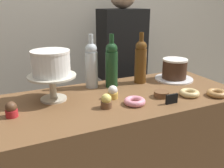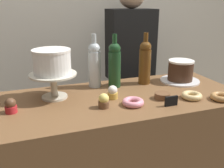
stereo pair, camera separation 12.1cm
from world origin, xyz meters
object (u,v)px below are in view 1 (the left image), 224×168
Objects in this scene: cake_stand_pedestal at (53,83)px; donut_glazed at (189,93)px; chocolate_round_cake at (175,69)px; barista_figure at (122,79)px; cupcake_lemon at (106,101)px; donut_maple at (217,93)px; wine_bottle_green at (112,64)px; donut_pink at (135,101)px; cupcake_vanilla at (112,93)px; cookie_stack at (161,94)px; wine_bottle_clear at (91,64)px; cupcake_chocolate at (11,110)px; wine_bottle_amber at (141,61)px; price_sign_chalkboard at (172,99)px; white_layer_cake at (51,63)px.

donut_glazed is (0.71, -0.26, -0.08)m from cake_stand_pedestal.
chocolate_round_cake is 0.10× the size of barista_figure.
cupcake_lemon reaches higher than donut_maple.
donut_pink is at bearing -91.87° from wine_bottle_green.
cupcake_lemon is 1.00× the size of cupcake_vanilla.
wine_bottle_green is at bearing 122.38° from cookie_stack.
cupcake_vanilla is (0.03, -0.23, -0.11)m from wine_bottle_clear.
cake_stand_pedestal reaches higher than donut_maple.
cupcake_lemon is 0.05× the size of barista_figure.
donut_glazed is at bearing -8.23° from cupcake_chocolate.
barista_figure is at bearing 35.37° from cupcake_chocolate.
wine_bottle_green reaches higher than donut_glazed.
wine_bottle_amber reaches higher than price_sign_chalkboard.
chocolate_round_cake is 0.53m from donut_pink.
wine_bottle_amber is 4.38× the size of cupcake_chocolate.
cookie_stack is 1.20× the size of price_sign_chalkboard.
cupcake_chocolate is at bearing 169.27° from donut_maple.
barista_figure reaches higher than cupcake_vanilla.
donut_maple is (0.58, -0.44, -0.13)m from wine_bottle_clear.
cupcake_vanilla is 1.06× the size of price_sign_chalkboard.
cake_stand_pedestal is at bearing 150.40° from price_sign_chalkboard.
donut_maple is (0.85, -0.33, -0.19)m from white_layer_cake.
wine_bottle_amber reaches higher than chocolate_round_cake.
donut_pink is (0.37, -0.24, -0.08)m from cake_stand_pedestal.
donut_maple is (0.47, -0.40, -0.13)m from wine_bottle_green.
cupcake_vanilla is 0.05× the size of barista_figure.
cupcake_lemon is (-0.61, -0.24, -0.04)m from chocolate_round_cake.
price_sign_chalkboard is (0.55, -0.31, -0.18)m from white_layer_cake.
wine_bottle_clear is 0.35m from cupcake_lemon.
donut_pink is 1.60× the size of price_sign_chalkboard.
barista_figure reaches higher than donut_maple.
cupcake_chocolate is at bearing 171.77° from donut_glazed.
chocolate_round_cake is at bearing 14.89° from cupcake_vanilla.
white_layer_cake is 0.48m from donut_pink.
cupcake_lemon is at bearing 172.04° from donut_pink.
cake_stand_pedestal is at bearing 159.35° from cookie_stack.
cookie_stack is at bearing 8.77° from donut_pink.
price_sign_chalkboard is at bearing -29.60° from cake_stand_pedestal.
wine_bottle_green is at bearing 113.94° from price_sign_chalkboard.
wine_bottle_amber is 3.87× the size of cookie_stack.
chocolate_round_cake is at bearing 29.87° from donut_pink.
donut_maple is (0.55, -0.21, -0.02)m from cupcake_vanilla.
cupcake_vanilla reaches higher than donut_glazed.
cupcake_chocolate is 1.10m from barista_figure.
cake_stand_pedestal reaches higher than price_sign_chalkboard.
white_layer_cake reaches higher than cupcake_vanilla.
wine_bottle_clear is (0.26, 0.11, -0.06)m from white_layer_cake.
barista_figure is at bearing 58.91° from cupcake_vanilla.
cupcake_chocolate is at bearing -171.81° from chocolate_round_cake.
chocolate_round_cake is 1.05m from cupcake_chocolate.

